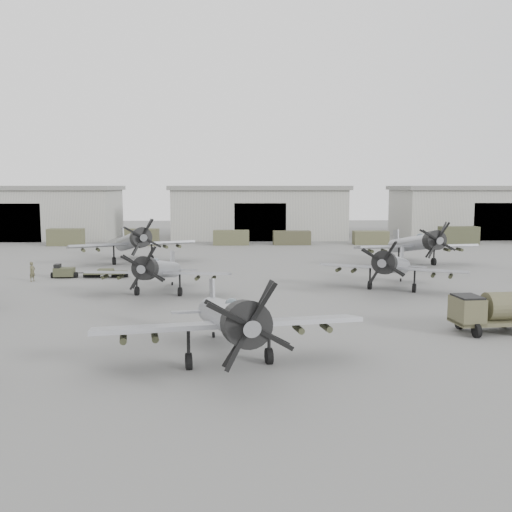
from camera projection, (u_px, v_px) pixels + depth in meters
The scene contains 18 objects.
ground at pixel (300, 328), 34.89m from camera, with size 220.00×220.00×0.00m, color #61615E.
hangar_left at pixel (30, 212), 94.40m from camera, with size 29.00×14.80×8.70m.
hangar_center at pixel (258, 212), 95.81m from camera, with size 29.00×14.80×8.70m.
hangar_right at pixel (481, 211), 97.22m from camera, with size 29.00×14.80×8.70m.
support_truck_1 at pixel (66, 237), 83.27m from camera, with size 5.05×2.20×2.46m, color #47482F.
support_truck_2 at pixel (141, 237), 83.67m from camera, with size 5.19×2.20×2.42m, color #42412B.
support_truck_3 at pixel (231, 238), 84.18m from camera, with size 5.28×2.20×2.16m, color #4B4B31.
support_truck_4 at pixel (292, 238), 84.52m from camera, with size 5.52×2.20×2.04m, color #3C3B27.
support_truck_5 at pixel (371, 238), 84.96m from camera, with size 5.15×2.20×2.00m, color #4A4A30.
support_truck_6 at pixel (459, 235), 85.41m from camera, with size 5.67×2.20×2.63m, color #3C3E28.
aircraft_near_1 at pixel (230, 319), 27.10m from camera, with size 13.13×11.82×5.21m.
aircraft_mid_1 at pixel (158, 270), 44.90m from camera, with size 11.63×10.47×4.62m.
aircraft_mid_2 at pixel (392, 265), 46.97m from camera, with size 11.76×10.67×4.83m.
aircraft_far_0 at pixel (133, 241), 63.48m from camera, with size 13.85×12.51×5.61m.
aircraft_far_1 at pixel (417, 243), 61.92m from camera, with size 13.54×12.18×5.39m.
fuel_tanker at pixel (504, 309), 33.81m from camera, with size 6.44×3.30×2.42m.
tug_trailer at pixel (80, 272), 54.05m from camera, with size 6.76×1.53×1.36m.
ground_crew at pixel (32, 272), 51.89m from camera, with size 0.65×0.43×1.79m, color #47442E.
Camera 1 is at (-3.99, -33.96, 8.64)m, focal length 40.00 mm.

